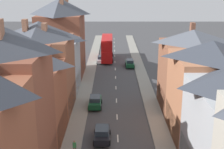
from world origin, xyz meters
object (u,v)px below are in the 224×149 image
at_px(car_near_silver, 100,59).
at_px(car_parked_right_a, 101,134).
at_px(double_decker_bus_lead, 106,48).
at_px(pedestrian_mid_left, 73,147).
at_px(car_parked_left_a, 129,63).
at_px(car_near_blue, 94,101).

distance_m(car_near_silver, car_parked_right_a, 35.75).
height_order(double_decker_bus_lead, pedestrian_mid_left, double_decker_bus_lead).
relative_size(double_decker_bus_lead, car_near_silver, 2.43).
height_order(double_decker_bus_lead, car_parked_right_a, double_decker_bus_lead).
relative_size(car_parked_left_a, pedestrian_mid_left, 2.73).
distance_m(car_near_blue, car_near_silver, 25.81).
distance_m(double_decker_bus_lead, pedestrian_mid_left, 42.01).
xyz_separation_m(double_decker_bus_lead, car_near_silver, (-1.29, -2.82, -2.01)).
height_order(car_parked_left_a, pedestrian_mid_left, pedestrian_mid_left).
height_order(car_near_blue, car_parked_left_a, car_near_blue).
bearing_deg(car_near_blue, car_parked_right_a, -82.53).
bearing_deg(car_parked_left_a, car_near_silver, 149.63).
distance_m(car_parked_left_a, car_parked_right_a, 32.46).
bearing_deg(car_parked_right_a, pedestrian_mid_left, -129.14).
bearing_deg(car_parked_left_a, pedestrian_mid_left, -102.14).
bearing_deg(car_near_silver, car_parked_left_a, -30.37).
relative_size(car_near_blue, car_parked_right_a, 1.02).
xyz_separation_m(double_decker_bus_lead, car_parked_right_a, (0.01, -38.54, -1.99)).
height_order(double_decker_bus_lead, car_near_blue, double_decker_bus_lead).
distance_m(car_near_blue, car_parked_left_a, 23.03).
bearing_deg(pedestrian_mid_left, car_near_blue, 83.89).
bearing_deg(car_near_silver, car_near_blue, -90.00).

